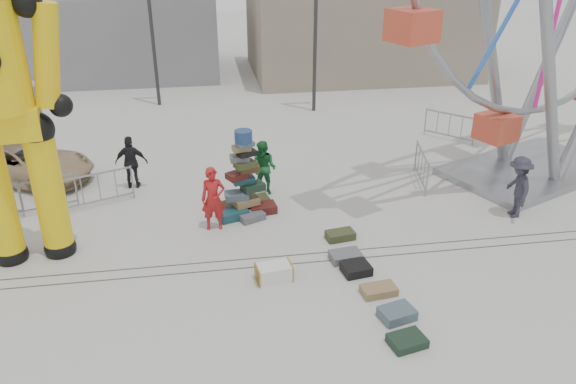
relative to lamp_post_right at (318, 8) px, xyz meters
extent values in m
plane|color=#9E9E99|center=(-3.09, -13.00, -4.48)|extent=(90.00, 90.00, 0.00)
cube|color=#47443F|center=(-3.09, -12.40, -4.48)|extent=(40.00, 0.04, 0.01)
cube|color=#47443F|center=(-3.09, -12.00, -4.48)|extent=(40.00, 0.04, 0.01)
cube|color=gray|center=(3.91, 7.00, -1.98)|extent=(12.00, 8.00, 5.00)
cube|color=gray|center=(-9.09, 9.00, -2.28)|extent=(10.00, 8.00, 4.40)
cylinder|color=#2D2D30|center=(-0.09, 0.00, -0.48)|extent=(0.16, 0.16, 8.00)
cylinder|color=#2D2D30|center=(-7.09, 2.00, -0.48)|extent=(0.16, 0.16, 8.00)
cube|color=#1A4750|center=(-4.45, -9.73, -4.35)|extent=(0.97, 0.80, 0.27)
cube|color=#501815|center=(-3.54, -9.49, -4.36)|extent=(0.84, 0.63, 0.25)
cube|color=#4A3018|center=(-4.58, -9.23, -4.37)|extent=(0.88, 0.78, 0.23)
cube|color=#384020|center=(-3.68, -8.98, -4.36)|extent=(0.84, 0.66, 0.25)
cube|color=slate|center=(-3.91, -9.91, -4.38)|extent=(0.84, 0.73, 0.21)
cube|color=black|center=(-4.18, -8.90, -4.37)|extent=(0.75, 0.57, 0.23)
cube|color=#92734A|center=(-4.04, -9.46, -4.10)|extent=(0.86, 0.72, 0.23)
cube|color=#4A5E6A|center=(-4.30, -9.50, -3.88)|extent=(0.70, 0.51, 0.21)
cube|color=#1A3021|center=(-3.81, -9.42, -3.67)|extent=(0.76, 0.65, 0.21)
cube|color=#1A4750|center=(-4.08, -9.31, -3.47)|extent=(0.70, 0.54, 0.19)
cube|color=#501815|center=(-4.24, -9.41, -3.28)|extent=(0.73, 0.66, 0.19)
cube|color=#4A3018|center=(-3.90, -9.37, -3.09)|extent=(0.61, 0.45, 0.19)
cube|color=#384020|center=(-4.02, -9.51, -2.92)|extent=(0.69, 0.58, 0.17)
cube|color=slate|center=(-4.16, -9.40, -2.75)|extent=(0.56, 0.40, 0.17)
cube|color=black|center=(-3.95, -9.44, -2.59)|extent=(0.62, 0.53, 0.15)
cube|color=#92734A|center=(-4.10, -9.42, -2.45)|extent=(0.55, 0.42, 0.15)
cube|color=#4A5E6A|center=(-4.00, -9.48, -2.31)|extent=(0.57, 0.49, 0.13)
cylinder|color=navy|center=(-4.04, -9.46, -2.08)|extent=(0.50, 0.50, 0.33)
sphere|color=black|center=(-10.15, -11.08, -4.32)|extent=(0.80, 0.80, 0.80)
sphere|color=black|center=(-9.00, -10.92, -4.32)|extent=(0.80, 0.80, 0.80)
cylinder|color=yellow|center=(-9.00, -10.92, -2.79)|extent=(0.74, 0.74, 3.38)
sphere|color=black|center=(-9.00, -10.92, -1.10)|extent=(0.85, 0.85, 0.85)
cube|color=yellow|center=(-9.57, -11.00, -0.89)|extent=(1.58, 1.04, 0.74)
sphere|color=black|center=(-8.68, -10.88, 1.75)|extent=(0.68, 0.68, 0.68)
cylinder|color=yellow|center=(-8.47, -10.85, 0.59)|extent=(0.93, 0.66, 2.38)
sphere|color=black|center=(-8.37, -10.83, -0.57)|extent=(0.55, 0.55, 0.55)
cube|color=gray|center=(5.80, -8.06, -4.37)|extent=(6.57, 5.36, 0.23)
cylinder|color=gray|center=(4.53, -9.72, 0.07)|extent=(3.77, 1.86, 9.22)
cylinder|color=gray|center=(3.73, -7.83, 0.07)|extent=(3.77, 1.86, 9.22)
cylinder|color=gray|center=(7.08, -6.41, 0.07)|extent=(3.77, 1.86, 9.22)
cube|color=#BC3E28|center=(5.80, -8.06, -2.78)|extent=(1.34, 1.34, 0.80)
cylinder|color=gray|center=(-10.32, -5.69, -2.92)|extent=(0.10, 0.10, 3.13)
cube|color=navy|center=(-11.35, -5.84, -2.60)|extent=(1.97, 0.33, 2.30)
cube|color=silver|center=(-3.68, -13.00, -4.28)|extent=(0.91, 0.61, 0.40)
cube|color=#384020|center=(-1.64, -11.37, -4.37)|extent=(0.83, 0.56, 0.22)
cube|color=slate|center=(-1.76, -12.42, -4.38)|extent=(0.84, 0.62, 0.21)
cube|color=black|center=(-1.65, -13.03, -4.36)|extent=(0.75, 0.66, 0.23)
cube|color=#92734A|center=(-1.36, -13.94, -4.39)|extent=(0.86, 0.57, 0.19)
cube|color=#4A5E6A|center=(-1.24, -14.86, -4.36)|extent=(0.86, 0.72, 0.24)
cube|color=#1A3021|center=(-1.31, -15.71, -4.39)|extent=(0.83, 0.69, 0.19)
imported|color=#A21719|center=(-4.98, -10.24, -3.57)|extent=(0.67, 0.45, 1.83)
imported|color=#18632D|center=(-3.35, -8.21, -3.62)|extent=(1.06, 1.00, 1.73)
imported|color=black|center=(-7.46, -7.12, -3.61)|extent=(1.06, 0.52, 1.74)
imported|color=#272633|center=(3.68, -10.85, -3.56)|extent=(0.86, 1.28, 1.84)
imported|color=tan|center=(-10.98, -5.97, -3.86)|extent=(4.96, 3.91, 1.25)
camera|label=1|loc=(-5.10, -24.17, 3.31)|focal=35.00mm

